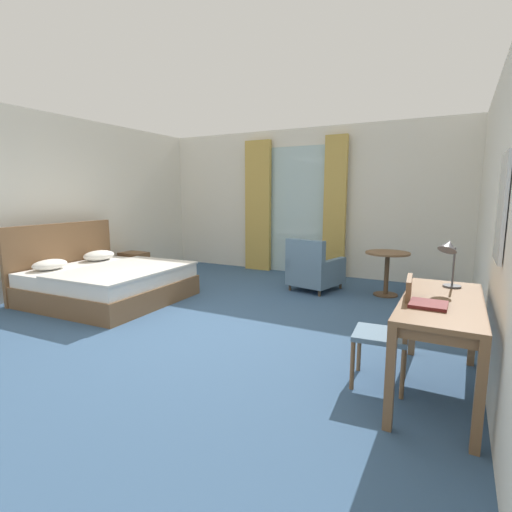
{
  "coord_description": "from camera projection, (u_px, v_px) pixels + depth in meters",
  "views": [
    {
      "loc": [
        2.74,
        -3.54,
        1.57
      ],
      "look_at": [
        0.48,
        0.76,
        0.79
      ],
      "focal_mm": 26.98,
      "sensor_mm": 36.0,
      "label": 1
    }
  ],
  "objects": [
    {
      "name": "wall_left",
      "position": [
        24.0,
        205.0,
        5.8
      ],
      "size": [
        0.12,
        7.58,
        2.83
      ],
      "primitive_type": "cube",
      "color": "white",
      "rests_on": "ground"
    },
    {
      "name": "closed_book",
      "position": [
        428.0,
        304.0,
        2.79
      ],
      "size": [
        0.26,
        0.26,
        0.02
      ],
      "primitive_type": "cube",
      "rotation": [
        0.0,
        0.0,
        -0.02
      ],
      "color": "maroon",
      "rests_on": "writing_desk"
    },
    {
      "name": "round_cafe_table",
      "position": [
        387.0,
        263.0,
        5.96
      ],
      "size": [
        0.67,
        0.67,
        0.69
      ],
      "color": "brown",
      "rests_on": "ground"
    },
    {
      "name": "armchair_by_window",
      "position": [
        314.0,
        270.0,
        6.32
      ],
      "size": [
        0.84,
        0.93,
        0.86
      ],
      "color": "slate",
      "rests_on": "ground"
    },
    {
      "name": "ground",
      "position": [
        191.0,
        331.0,
        4.61
      ],
      "size": [
        6.69,
        7.98,
        0.1
      ],
      "primitive_type": "cube",
      "color": "#38567A"
    },
    {
      "name": "wall_back",
      "position": [
        304.0,
        202.0,
        7.64
      ],
      "size": [
        6.29,
        0.12,
        2.83
      ],
      "primitive_type": "cube",
      "color": "white",
      "rests_on": "ground"
    },
    {
      "name": "desk_lamp",
      "position": [
        449.0,
        252.0,
        3.25
      ],
      "size": [
        0.22,
        0.27,
        0.47
      ],
      "color": "#4C4C51",
      "rests_on": "writing_desk"
    },
    {
      "name": "nightstand",
      "position": [
        134.0,
        265.0,
        7.28
      ],
      "size": [
        0.48,
        0.38,
        0.49
      ],
      "color": "brown",
      "rests_on": "ground"
    },
    {
      "name": "bed",
      "position": [
        106.0,
        281.0,
        5.74
      ],
      "size": [
        2.04,
        1.95,
        1.12
      ],
      "color": "brown",
      "rests_on": "ground"
    },
    {
      "name": "wall_right",
      "position": [
        509.0,
        214.0,
        2.96
      ],
      "size": [
        0.12,
        7.58,
        2.83
      ],
      "primitive_type": "cube",
      "color": "white",
      "rests_on": "ground"
    },
    {
      "name": "balcony_glass_door",
      "position": [
        296.0,
        211.0,
        7.66
      ],
      "size": [
        1.18,
        0.02,
        2.49
      ],
      "primitive_type": "cube",
      "color": "silver",
      "rests_on": "ground"
    },
    {
      "name": "curtain_panel_left",
      "position": [
        258.0,
        206.0,
        7.93
      ],
      "size": [
        0.56,
        0.1,
        2.64
      ],
      "primitive_type": "cube",
      "color": "tan",
      "rests_on": "ground"
    },
    {
      "name": "wall_mirror",
      "position": [
        502.0,
        208.0,
        2.7
      ],
      "size": [
        0.02,
        0.47,
        0.77
      ],
      "color": "silver"
    },
    {
      "name": "curtain_panel_right",
      "position": [
        335.0,
        208.0,
        7.19
      ],
      "size": [
        0.41,
        0.1,
        2.64
      ],
      "primitive_type": "cube",
      "color": "tan",
      "rests_on": "ground"
    },
    {
      "name": "desk_chair",
      "position": [
        392.0,
        327.0,
        3.11
      ],
      "size": [
        0.45,
        0.44,
        0.93
      ],
      "color": "slate",
      "rests_on": "ground"
    },
    {
      "name": "writing_desk",
      "position": [
        442.0,
        311.0,
        2.98
      ],
      "size": [
        0.58,
        1.46,
        0.77
      ],
      "color": "brown",
      "rests_on": "ground"
    }
  ]
}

